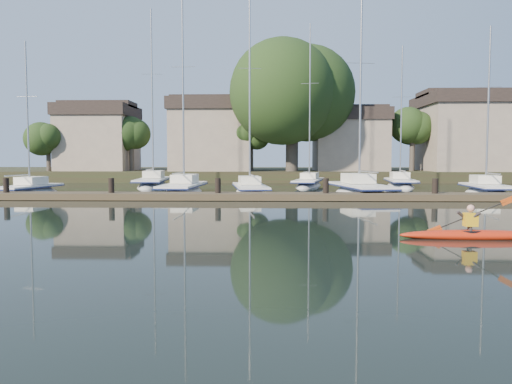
{
  "coord_description": "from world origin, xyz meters",
  "views": [
    {
      "loc": [
        -0.05,
        -13.66,
        2.36
      ],
      "look_at": [
        -0.55,
        3.01,
        1.2
      ],
      "focal_mm": 35.0,
      "sensor_mm": 36.0,
      "label": 1
    }
  ],
  "objects_px": {
    "sailboat_1": "(183,196)",
    "sailboat_0": "(28,197)",
    "sailboat_2": "(250,196)",
    "sailboat_3": "(360,198)",
    "kayak": "(474,233)",
    "dock": "(272,196)",
    "sailboat_4": "(486,197)",
    "sailboat_5": "(153,189)",
    "sailboat_7": "(400,189)",
    "sailboat_6": "(309,188)"
  },
  "relations": [
    {
      "from": "sailboat_3",
      "to": "sailboat_4",
      "type": "xyz_separation_m",
      "value": [
        8.22,
        0.8,
        0.02
      ]
    },
    {
      "from": "sailboat_0",
      "to": "sailboat_3",
      "type": "relative_size",
      "value": 0.76
    },
    {
      "from": "sailboat_1",
      "to": "sailboat_2",
      "type": "relative_size",
      "value": 1.02
    },
    {
      "from": "sailboat_5",
      "to": "sailboat_7",
      "type": "bearing_deg",
      "value": -4.42
    },
    {
      "from": "sailboat_2",
      "to": "sailboat_4",
      "type": "height_order",
      "value": "sailboat_2"
    },
    {
      "from": "kayak",
      "to": "sailboat_2",
      "type": "bearing_deg",
      "value": 113.05
    },
    {
      "from": "sailboat_0",
      "to": "sailboat_7",
      "type": "distance_m",
      "value": 27.69
    },
    {
      "from": "kayak",
      "to": "sailboat_4",
      "type": "relative_size",
      "value": 0.36
    },
    {
      "from": "sailboat_3",
      "to": "sailboat_4",
      "type": "relative_size",
      "value": 1.2
    },
    {
      "from": "sailboat_6",
      "to": "sailboat_3",
      "type": "bearing_deg",
      "value": -63.76
    },
    {
      "from": "kayak",
      "to": "sailboat_2",
      "type": "relative_size",
      "value": 0.31
    },
    {
      "from": "sailboat_1",
      "to": "sailboat_0",
      "type": "bearing_deg",
      "value": -172.55
    },
    {
      "from": "kayak",
      "to": "dock",
      "type": "height_order",
      "value": "kayak"
    },
    {
      "from": "sailboat_2",
      "to": "sailboat_7",
      "type": "distance_m",
      "value": 14.46
    },
    {
      "from": "sailboat_6",
      "to": "sailboat_2",
      "type": "bearing_deg",
      "value": -105.2
    },
    {
      "from": "sailboat_2",
      "to": "sailboat_5",
      "type": "bearing_deg",
      "value": 128.17
    },
    {
      "from": "sailboat_2",
      "to": "sailboat_7",
      "type": "height_order",
      "value": "sailboat_2"
    },
    {
      "from": "sailboat_1",
      "to": "sailboat_4",
      "type": "height_order",
      "value": "sailboat_1"
    },
    {
      "from": "sailboat_0",
      "to": "sailboat_5",
      "type": "distance_m",
      "value": 10.67
    },
    {
      "from": "dock",
      "to": "sailboat_0",
      "type": "height_order",
      "value": "sailboat_0"
    },
    {
      "from": "sailboat_4",
      "to": "sailboat_5",
      "type": "distance_m",
      "value": 24.87
    },
    {
      "from": "sailboat_4",
      "to": "sailboat_6",
      "type": "height_order",
      "value": "sailboat_6"
    },
    {
      "from": "sailboat_1",
      "to": "sailboat_7",
      "type": "relative_size",
      "value": 1.14
    },
    {
      "from": "kayak",
      "to": "sailboat_4",
      "type": "bearing_deg",
      "value": 66.89
    },
    {
      "from": "sailboat_1",
      "to": "dock",
      "type": "bearing_deg",
      "value": -38.33
    },
    {
      "from": "sailboat_1",
      "to": "sailboat_2",
      "type": "xyz_separation_m",
      "value": [
        4.41,
        -0.2,
        0.02
      ]
    },
    {
      "from": "dock",
      "to": "sailboat_3",
      "type": "height_order",
      "value": "sailboat_3"
    },
    {
      "from": "kayak",
      "to": "sailboat_3",
      "type": "relative_size",
      "value": 0.3
    },
    {
      "from": "sailboat_0",
      "to": "sailboat_2",
      "type": "relative_size",
      "value": 0.79
    },
    {
      "from": "sailboat_6",
      "to": "sailboat_5",
      "type": "bearing_deg",
      "value": -164.71
    },
    {
      "from": "sailboat_0",
      "to": "sailboat_3",
      "type": "height_order",
      "value": "sailboat_3"
    },
    {
      "from": "sailboat_3",
      "to": "sailboat_7",
      "type": "relative_size",
      "value": 1.14
    },
    {
      "from": "dock",
      "to": "sailboat_6",
      "type": "distance_m",
      "value": 13.96
    },
    {
      "from": "sailboat_2",
      "to": "sailboat_3",
      "type": "height_order",
      "value": "sailboat_3"
    },
    {
      "from": "sailboat_2",
      "to": "sailboat_6",
      "type": "bearing_deg",
      "value": 55.47
    },
    {
      "from": "sailboat_0",
      "to": "sailboat_1",
      "type": "xyz_separation_m",
      "value": [
        9.9,
        0.95,
        -0.01
      ]
    },
    {
      "from": "kayak",
      "to": "sailboat_1",
      "type": "bearing_deg",
      "value": 123.8
    },
    {
      "from": "sailboat_1",
      "to": "sailboat_3",
      "type": "xyz_separation_m",
      "value": [
        11.42,
        -1.0,
        -0.02
      ]
    },
    {
      "from": "sailboat_2",
      "to": "sailboat_3",
      "type": "relative_size",
      "value": 0.97
    },
    {
      "from": "sailboat_0",
      "to": "kayak",
      "type": "bearing_deg",
      "value": -32.57
    },
    {
      "from": "sailboat_0",
      "to": "sailboat_7",
      "type": "relative_size",
      "value": 0.87
    },
    {
      "from": "sailboat_2",
      "to": "sailboat_4",
      "type": "xyz_separation_m",
      "value": [
        15.23,
        -0.01,
        -0.02
      ]
    },
    {
      "from": "sailboat_7",
      "to": "sailboat_4",
      "type": "bearing_deg",
      "value": -61.19
    },
    {
      "from": "sailboat_4",
      "to": "sailboat_5",
      "type": "relative_size",
      "value": 0.76
    },
    {
      "from": "kayak",
      "to": "sailboat_6",
      "type": "relative_size",
      "value": 0.3
    },
    {
      "from": "sailboat_0",
      "to": "sailboat_6",
      "type": "height_order",
      "value": "sailboat_6"
    },
    {
      "from": "sailboat_0",
      "to": "sailboat_3",
      "type": "distance_m",
      "value": 21.33
    },
    {
      "from": "sailboat_0",
      "to": "sailboat_5",
      "type": "relative_size",
      "value": 0.7
    },
    {
      "from": "kayak",
      "to": "sailboat_4",
      "type": "distance_m",
      "value": 19.56
    },
    {
      "from": "dock",
      "to": "sailboat_3",
      "type": "bearing_deg",
      "value": 35.02
    }
  ]
}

